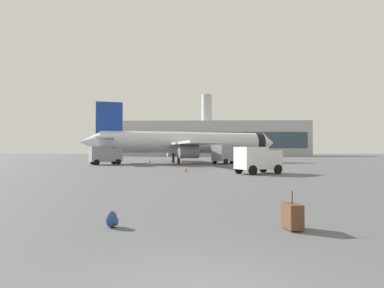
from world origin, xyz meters
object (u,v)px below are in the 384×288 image
at_px(cargo_van, 258,159).
at_px(rolling_suitcase, 292,216).
at_px(service_truck, 105,155).
at_px(traveller_backpack, 112,219).
at_px(fuel_truck, 228,153).
at_px(safety_cone_mid, 268,162).
at_px(safety_cone_outer, 150,161).
at_px(safety_cone_near, 172,160).
at_px(safety_cone_far, 185,169).
at_px(airplane_at_gate, 185,143).

height_order(cargo_van, rolling_suitcase, cargo_van).
height_order(service_truck, traveller_backpack, service_truck).
height_order(fuel_truck, safety_cone_mid, fuel_truck).
bearing_deg(service_truck, safety_cone_mid, 9.05).
distance_m(fuel_truck, cargo_van, 22.06).
height_order(fuel_truck, cargo_van, fuel_truck).
height_order(service_truck, safety_cone_outer, service_truck).
xyz_separation_m(cargo_van, safety_cone_near, (-11.26, 30.92, -1.04)).
bearing_deg(safety_cone_near, safety_cone_far, -81.66).
bearing_deg(cargo_van, airplane_at_gate, 108.37).
xyz_separation_m(airplane_at_gate, safety_cone_outer, (-6.39, -0.41, -3.26)).
bearing_deg(safety_cone_mid, rolling_suitcase, -101.65).
bearing_deg(safety_cone_far, rolling_suitcase, -79.75).
height_order(safety_cone_mid, safety_cone_far, safety_cone_far).
distance_m(airplane_at_gate, service_truck, 14.28).
relative_size(airplane_at_gate, service_truck, 6.74).
bearing_deg(service_truck, cargo_van, -41.21).
xyz_separation_m(service_truck, traveller_backpack, (12.55, -38.51, -1.37)).
relative_size(airplane_at_gate, cargo_van, 7.31).
xyz_separation_m(cargo_van, traveller_backpack, (-8.13, -20.40, -1.22)).
bearing_deg(rolling_suitcase, cargo_van, 81.92).
height_order(airplane_at_gate, cargo_van, airplane_at_gate).
xyz_separation_m(safety_cone_far, safety_cone_outer, (-7.46, 21.42, 0.09)).
bearing_deg(safety_cone_mid, safety_cone_outer, 174.37).
bearing_deg(fuel_truck, safety_cone_near, 139.75).
relative_size(airplane_at_gate, safety_cone_outer, 43.28).
distance_m(fuel_truck, safety_cone_near, 13.80).
bearing_deg(safety_cone_mid, cargo_van, -104.85).
relative_size(service_truck, traveller_backpack, 10.88).
bearing_deg(safety_cone_near, traveller_backpack, -86.52).
relative_size(service_truck, rolling_suitcase, 4.75).
relative_size(service_truck, fuel_truck, 0.86).
bearing_deg(safety_cone_outer, cargo_van, -59.05).
height_order(fuel_truck, rolling_suitcase, fuel_truck).
xyz_separation_m(service_truck, cargo_van, (20.68, -18.11, -0.16)).
distance_m(fuel_truck, safety_cone_far, 20.18).
bearing_deg(safety_cone_far, fuel_truck, 71.52).
bearing_deg(safety_cone_near, service_truck, -126.34).
relative_size(safety_cone_mid, traveller_backpack, 1.26).
distance_m(safety_cone_near, safety_cone_outer, 7.36).
relative_size(cargo_van, traveller_backpack, 10.03).
bearing_deg(service_truck, rolling_suitcase, -65.29).
bearing_deg(safety_cone_near, rolling_suitcase, -80.78).
bearing_deg(traveller_backpack, safety_cone_mid, 71.80).
distance_m(cargo_van, rolling_suitcase, 20.74).
bearing_deg(airplane_at_gate, rolling_suitcase, -83.30).
bearing_deg(safety_cone_mid, safety_cone_far, -124.00).
height_order(airplane_at_gate, safety_cone_outer, airplane_at_gate).
distance_m(safety_cone_near, safety_cone_far, 28.27).
bearing_deg(safety_cone_mid, traveller_backpack, -108.20).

